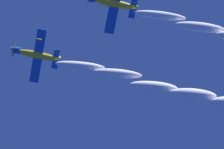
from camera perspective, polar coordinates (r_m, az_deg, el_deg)
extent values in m
ellipsoid|color=gold|center=(74.16, -8.78, 2.28)|extent=(6.70, 2.65, 2.00)
cylinder|color=#194CB2|center=(74.62, -11.01, 2.81)|extent=(1.21, 1.47, 1.41)
cone|color=#194CB2|center=(74.73, -11.49, 2.92)|extent=(0.84, 0.75, 0.70)
cylinder|color=#3F3F47|center=(74.70, -11.38, 2.89)|extent=(0.78, 2.83, 2.90)
cube|color=#194CB2|center=(74.04, -8.67, 2.15)|extent=(2.68, 8.06, 3.08)
ellipsoid|color=gold|center=(70.79, -8.56, 4.10)|extent=(0.95, 0.48, 0.40)
ellipsoid|color=gold|center=(77.36, -8.76, 0.36)|extent=(0.95, 0.48, 0.40)
cube|color=#194CB2|center=(73.86, -6.62, 1.80)|extent=(1.35, 2.97, 1.19)
cube|color=gold|center=(74.14, -6.48, 2.08)|extent=(1.27, 0.67, 1.18)
ellipsoid|color=#1E232D|center=(74.43, -8.92, 2.57)|extent=(1.66, 1.14, 0.99)
ellipsoid|color=gold|center=(69.00, 0.15, 8.33)|extent=(6.70, 2.63, 1.88)
cube|color=#194CB2|center=(68.89, 0.29, 8.19)|extent=(2.68, 8.03, 3.13)
ellipsoid|color=gold|center=(71.92, -0.25, 6.04)|extent=(0.94, 0.47, 0.38)
cube|color=#194CB2|center=(69.13, 2.51, 7.81)|extent=(1.35, 2.96, 1.20)
cube|color=gold|center=(69.47, 2.61, 8.09)|extent=(1.25, 0.68, 1.16)
ellipsoid|color=#1E232D|center=(69.28, -0.03, 8.63)|extent=(1.66, 1.14, 0.97)
ellipsoid|color=white|center=(73.58, -3.73, 1.06)|extent=(7.81, 2.46, 2.19)
ellipsoid|color=white|center=(73.40, 0.69, 0.11)|extent=(7.87, 2.67, 2.39)
ellipsoid|color=white|center=(73.74, 4.94, -1.41)|extent=(7.93, 2.87, 2.59)
ellipsoid|color=white|center=(74.38, 9.51, -2.31)|extent=(7.99, 3.07, 2.79)
ellipsoid|color=white|center=(69.14, 5.72, 6.89)|extent=(7.81, 2.46, 2.19)
ellipsoid|color=white|center=(69.96, 10.33, 5.47)|extent=(7.87, 2.67, 2.39)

